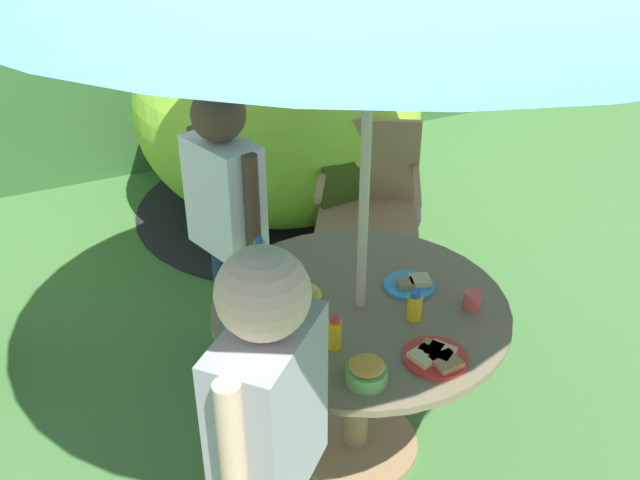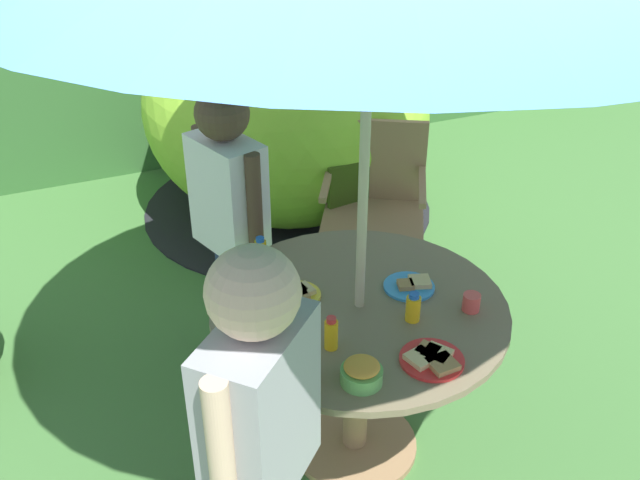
# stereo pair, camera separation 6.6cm
# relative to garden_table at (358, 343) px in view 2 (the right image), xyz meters

# --- Properties ---
(ground_plane) EXTENTS (10.00, 10.00, 0.02)m
(ground_plane) POSITION_rel_garden_table_xyz_m (0.00, 0.00, -0.57)
(ground_plane) COLOR #3D6B33
(hedge_backdrop) EXTENTS (9.00, 0.70, 2.15)m
(hedge_backdrop) POSITION_rel_garden_table_xyz_m (0.00, 3.46, 0.51)
(hedge_backdrop) COLOR #33602D
(hedge_backdrop) RESTS_ON ground_plane
(garden_table) EXTENTS (1.13, 1.13, 0.75)m
(garden_table) POSITION_rel_garden_table_xyz_m (0.00, 0.00, 0.00)
(garden_table) COLOR #93704C
(garden_table) RESTS_ON ground_plane
(wooden_chair) EXTENTS (0.70, 0.68, 0.95)m
(wooden_chair) POSITION_rel_garden_table_xyz_m (0.63, 1.10, -0.01)
(wooden_chair) COLOR #93704C
(wooden_chair) RESTS_ON ground_plane
(dome_tent) EXTENTS (2.21, 2.21, 1.46)m
(dome_tent) POSITION_rel_garden_table_xyz_m (0.52, 2.15, 0.16)
(dome_tent) COLOR #8CC633
(dome_tent) RESTS_ON ground_plane
(child_in_white_shirt) EXTENTS (0.30, 0.45, 1.39)m
(child_in_white_shirt) POSITION_rel_garden_table_xyz_m (-0.26, 0.81, 0.32)
(child_in_white_shirt) COLOR navy
(child_in_white_shirt) RESTS_ON ground_plane
(child_in_grey_shirt) EXTENTS (0.42, 0.41, 1.45)m
(child_in_grey_shirt) POSITION_rel_garden_table_xyz_m (-0.58, -0.55, 0.36)
(child_in_grey_shirt) COLOR navy
(child_in_grey_shirt) RESTS_ON ground_plane
(snack_bowl) EXTENTS (0.14, 0.14, 0.08)m
(snack_bowl) POSITION_rel_garden_table_xyz_m (-0.18, -0.39, 0.23)
(snack_bowl) COLOR #66B259
(snack_bowl) RESTS_ON garden_table
(plate_front_edge) EXTENTS (0.18, 0.18, 0.03)m
(plate_front_edge) POSITION_rel_garden_table_xyz_m (-0.20, 0.15, 0.20)
(plate_front_edge) COLOR yellow
(plate_front_edge) RESTS_ON garden_table
(plate_center_back) EXTENTS (0.20, 0.20, 0.03)m
(plate_center_back) POSITION_rel_garden_table_xyz_m (0.23, 0.02, 0.20)
(plate_center_back) COLOR #338CD8
(plate_center_back) RESTS_ON garden_table
(plate_center_front) EXTENTS (0.22, 0.22, 0.03)m
(plate_center_front) POSITION_rel_garden_table_xyz_m (0.08, -0.39, 0.20)
(plate_center_front) COLOR red
(plate_center_front) RESTS_ON garden_table
(juice_bottle_near_left) EXTENTS (0.05, 0.05, 0.12)m
(juice_bottle_near_left) POSITION_rel_garden_table_xyz_m (0.14, -0.16, 0.24)
(juice_bottle_near_left) COLOR yellow
(juice_bottle_near_left) RESTS_ON garden_table
(juice_bottle_near_right) EXTENTS (0.05, 0.05, 0.11)m
(juice_bottle_near_right) POSITION_rel_garden_table_xyz_m (-0.24, 0.44, 0.24)
(juice_bottle_near_right) COLOR yellow
(juice_bottle_near_right) RESTS_ON garden_table
(juice_bottle_far_left) EXTENTS (0.05, 0.05, 0.12)m
(juice_bottle_far_left) POSITION_rel_garden_table_xyz_m (-0.34, -0.31, 0.24)
(juice_bottle_far_left) COLOR yellow
(juice_bottle_far_left) RESTS_ON garden_table
(juice_bottle_far_right) EXTENTS (0.05, 0.05, 0.13)m
(juice_bottle_far_right) POSITION_rel_garden_table_xyz_m (-0.20, -0.19, 0.25)
(juice_bottle_far_right) COLOR yellow
(juice_bottle_far_right) RESTS_ON garden_table
(cup_near) EXTENTS (0.07, 0.07, 0.07)m
(cup_near) POSITION_rel_garden_table_xyz_m (0.37, -0.19, 0.22)
(cup_near) COLOR #E04C47
(cup_near) RESTS_ON garden_table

